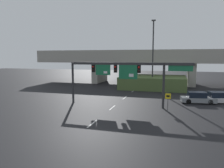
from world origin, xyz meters
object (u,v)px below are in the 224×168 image
signal_gantry (124,71)px  parked_sedan_mid_right (219,98)px  highway_light_pole_near (153,53)px  parked_sedan_near_right (198,98)px  speed_limit_sign (168,100)px

signal_gantry → parked_sedan_mid_right: 13.31m
highway_light_pole_near → parked_sedan_near_right: 14.25m
parked_sedan_near_right → highway_light_pole_near: bearing=115.5°
speed_limit_sign → parked_sedan_mid_right: 9.43m
highway_light_pole_near → signal_gantry: bearing=-97.3°
signal_gantry → speed_limit_sign: 6.36m
speed_limit_sign → parked_sedan_near_right: (3.60, 6.01, -0.72)m
signal_gantry → parked_sedan_mid_right: bearing=24.1°
speed_limit_sign → highway_light_pole_near: highway_light_pole_near is taller
parked_sedan_mid_right → highway_light_pole_near: bearing=121.6°
signal_gantry → parked_sedan_near_right: bearing=25.5°
signal_gantry → parked_sedan_near_right: signal_gantry is taller
speed_limit_sign → highway_light_pole_near: 17.98m
parked_sedan_mid_right → parked_sedan_near_right: bearing=-173.9°
speed_limit_sign → highway_light_pole_near: size_ratio=0.17×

